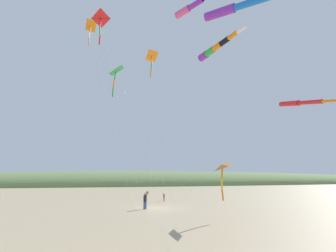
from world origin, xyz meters
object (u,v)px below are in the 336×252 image
(person_adult_flyer, at_px, (145,199))
(kite_delta_magenta_far_left, at_px, (222,167))
(kite_delta_rainbow_low_near, at_px, (90,26))
(person_child_green_jacket, at_px, (164,197))
(kite_windsock_striped_overhead, at_px, (236,8))
(kite_delta_long_streamer_right, at_px, (151,56))
(kite_delta_teal_far_right, at_px, (115,71))
(kite_windsock_red_high_left, at_px, (215,48))
(kite_delta_long_streamer_left, at_px, (101,19))
(kite_windsock_checkered_midright, at_px, (299,103))
(kite_windsock_purple_drifting, at_px, (189,8))

(person_adult_flyer, height_order, kite_delta_magenta_far_left, kite_delta_magenta_far_left)
(kite_delta_rainbow_low_near, bearing_deg, person_child_green_jacket, 140.43)
(person_child_green_jacket, height_order, kite_windsock_striped_overhead, kite_windsock_striped_overhead)
(kite_delta_long_streamer_right, height_order, kite_delta_teal_far_right, kite_delta_long_streamer_right)
(kite_delta_teal_far_right, bearing_deg, kite_windsock_red_high_left, 65.96)
(kite_delta_rainbow_low_near, height_order, kite_delta_magenta_far_left, kite_delta_rainbow_low_near)
(person_child_green_jacket, height_order, kite_delta_magenta_far_left, kite_delta_magenta_far_left)
(kite_windsock_red_high_left, xyz_separation_m, kite_delta_long_streamer_left, (0.04, -10.89, 1.73))
(kite_windsock_checkered_midright, height_order, kite_delta_long_streamer_left, kite_delta_long_streamer_left)
(kite_delta_rainbow_low_near, height_order, kite_delta_teal_far_right, kite_delta_rainbow_low_near)
(person_child_green_jacket, height_order, kite_windsock_red_high_left, kite_windsock_red_high_left)
(kite_windsock_checkered_midright, relative_size, kite_delta_teal_far_right, 1.17)
(kite_windsock_striped_overhead, bearing_deg, kite_delta_long_streamer_left, -127.88)
(kite_delta_magenta_far_left, relative_size, kite_delta_long_streamer_left, 0.68)
(kite_delta_long_streamer_left, bearing_deg, kite_delta_teal_far_right, 164.83)
(kite_windsock_striped_overhead, xyz_separation_m, kite_windsock_purple_drifting, (-6.04, -1.12, 5.19))
(kite_windsock_red_high_left, bearing_deg, kite_delta_teal_far_right, -114.04)
(kite_windsock_checkered_midright, bearing_deg, kite_delta_long_streamer_right, -130.49)
(kite_delta_magenta_far_left, xyz_separation_m, kite_delta_teal_far_right, (-3.55, -10.11, 10.34))
(kite_windsock_striped_overhead, relative_size, kite_delta_long_streamer_right, 0.99)
(kite_windsock_purple_drifting, relative_size, kite_delta_long_streamer_left, 1.08)
(kite_windsock_checkered_midright, height_order, kite_delta_long_streamer_right, kite_delta_long_streamer_right)
(kite_windsock_red_high_left, height_order, kite_delta_long_streamer_right, kite_delta_long_streamer_right)
(kite_windsock_striped_overhead, bearing_deg, kite_windsock_checkered_midright, 115.96)
(kite_delta_long_streamer_right, bearing_deg, kite_windsock_red_high_left, 48.26)
(person_child_green_jacket, height_order, kite_delta_rainbow_low_near, kite_delta_rainbow_low_near)
(kite_delta_rainbow_low_near, xyz_separation_m, kite_delta_teal_far_right, (-1.56, 2.67, -3.99))
(kite_windsock_striped_overhead, distance_m, kite_delta_magenta_far_left, 12.53)
(person_adult_flyer, height_order, kite_delta_rainbow_low_near, kite_delta_rainbow_low_near)
(kite_delta_teal_far_right, bearing_deg, kite_windsock_striped_overhead, 34.81)
(person_adult_flyer, relative_size, kite_delta_teal_far_right, 0.13)
(kite_delta_rainbow_low_near, relative_size, kite_delta_teal_far_right, 1.25)
(person_adult_flyer, distance_m, kite_delta_long_streamer_left, 19.15)
(person_child_green_jacket, bearing_deg, kite_windsock_striped_overhead, 2.50)
(kite_windsock_red_high_left, relative_size, kite_delta_long_streamer_left, 0.90)
(kite_windsock_purple_drifting, height_order, kite_delta_long_streamer_left, kite_windsock_purple_drifting)
(kite_delta_magenta_far_left, height_order, kite_delta_teal_far_right, kite_delta_teal_far_right)
(kite_windsock_checkered_midright, height_order, kite_windsock_purple_drifting, kite_windsock_purple_drifting)
(person_child_green_jacket, distance_m, kite_delta_teal_far_right, 18.88)
(person_child_green_jacket, distance_m, kite_windsock_striped_overhead, 25.51)
(kite_windsock_red_high_left, bearing_deg, kite_delta_long_streamer_left, -89.81)
(kite_windsock_purple_drifting, relative_size, kite_delta_teal_far_right, 1.26)
(person_adult_flyer, distance_m, kite_delta_magenta_far_left, 10.20)
(kite_delta_long_streamer_right, bearing_deg, kite_delta_teal_far_right, -78.16)
(kite_windsock_striped_overhead, relative_size, kite_windsock_checkered_midright, 0.99)
(kite_windsock_purple_drifting, bearing_deg, kite_windsock_checkered_midright, 69.91)
(kite_delta_teal_far_right, bearing_deg, person_adult_flyer, 134.11)
(kite_delta_magenta_far_left, xyz_separation_m, kite_delta_long_streamer_right, (-4.37, -6.18, 13.02))
(person_child_green_jacket, xyz_separation_m, kite_delta_teal_far_right, (10.22, -7.06, 14.21))
(person_adult_flyer, xyz_separation_m, person_child_green_jacket, (-6.50, 3.23, -0.43))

